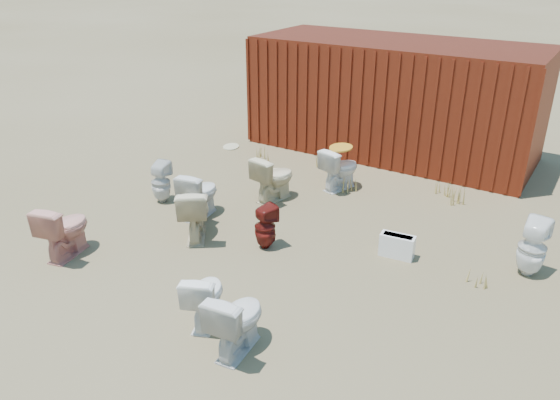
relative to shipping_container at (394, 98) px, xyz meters
The scene contains 22 objects.
ground 5.34m from the shipping_container, 90.00° to the right, with size 100.00×100.00×0.00m, color brown.
shipping_container is the anchor object (origin of this frame).
toilet_front_a 5.13m from the shipping_container, 106.43° to the right, with size 0.46×0.80×0.82m, color silver.
toilet_front_pink 7.31m from the shipping_container, 108.13° to the right, with size 0.47×0.83×0.84m, color tan.
toilet_front_c 7.13m from the shipping_container, 86.00° to the right, with size 0.41×0.72×0.73m, color white.
toilet_front_maroon 5.23m from the shipping_container, 88.95° to the right, with size 0.31×0.32×0.70m, color #621510.
toilet_front_e 7.39m from the shipping_container, 81.22° to the right, with size 0.45×0.79×0.81m, color silver.
toilet_back_a 5.40m from the shipping_container, 116.59° to the right, with size 0.34×0.34×0.75m, color silver.
toilet_back_beige_left 5.62m from the shipping_container, 100.61° to the right, with size 0.48×0.84×0.86m, color beige.
toilet_back_beige_right 3.78m from the shipping_container, 101.72° to the right, with size 0.47×0.82×0.84m, color beige.
toilet_back_yellowlid 2.67m from the shipping_container, 89.42° to the right, with size 0.45×0.79×0.80m, color white.
toilet_back_e 5.31m from the shipping_container, 46.74° to the right, with size 0.38×0.39×0.84m, color white.
yellow_lid 2.58m from the shipping_container, 89.42° to the right, with size 0.41×0.51×0.03m, color orange.
loose_tank 4.85m from the shipping_container, 66.67° to the right, with size 0.50×0.20×0.35m, color white.
loose_lid_near 3.15m from the shipping_container, 118.62° to the right, with size 0.38×0.49×0.02m, color beige.
loose_lid_far 3.78m from the shipping_container, 150.50° to the right, with size 0.36×0.47×0.02m, color beige.
weed_clump_a 3.08m from the shipping_container, 134.32° to the right, with size 0.36×0.36×0.28m, color olive.
weed_clump_b 2.77m from the shipping_container, 84.52° to the right, with size 0.32×0.32×0.31m, color olive.
weed_clump_c 3.16m from the shipping_container, 45.34° to the right, with size 0.36×0.36×0.36m, color olive.
weed_clump_d 2.18m from the shipping_container, 116.88° to the right, with size 0.30×0.30×0.29m, color olive.
weed_clump_e 2.68m from the shipping_container, 43.70° to the right, with size 0.34×0.34×0.27m, color olive.
weed_clump_f 5.57m from the shipping_container, 55.87° to the right, with size 0.28×0.28×0.21m, color olive.
Camera 1 is at (4.16, -5.96, 4.15)m, focal length 35.00 mm.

